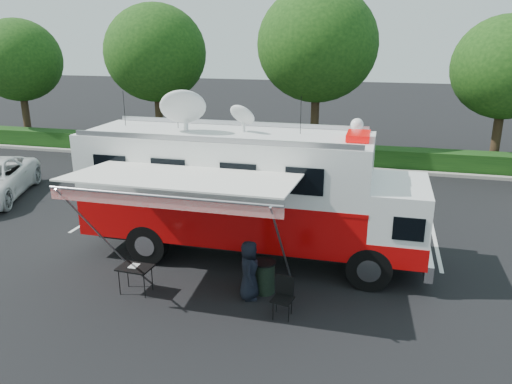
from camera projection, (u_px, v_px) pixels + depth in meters
The scene contains 9 objects.
ground_plane at pixel (252, 256), 15.17m from camera, with size 120.00×120.00×0.00m, color black.
back_border at pixel (339, 64), 25.29m from camera, with size 60.00×6.14×8.87m.
stall_lines at pixel (260, 221), 18.06m from camera, with size 24.12×5.50×0.01m.
command_truck at pixel (249, 192), 14.57m from camera, with size 10.02×2.76×4.81m.
awning at pixel (180, 182), 11.83m from camera, with size 5.47×2.81×3.30m.
person at pixel (249, 298), 12.78m from camera, with size 0.76×0.50×1.56m, color black.
folding_table at pixel (135, 268), 12.86m from camera, with size 0.89×0.65×0.73m.
folding_chair at pixel (284, 293), 11.85m from camera, with size 0.55×0.57×0.99m.
trash_bin at pixel (265, 277), 12.95m from camera, with size 0.58×0.58×0.86m.
Camera 1 is at (3.59, -13.39, 6.45)m, focal length 35.00 mm.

